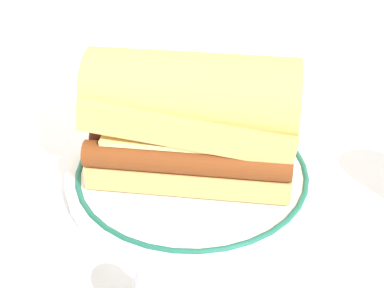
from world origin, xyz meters
TOP-DOWN VIEW (x-y plane):
  - ground_plane at (0.00, 0.00)m, footprint 1.50×1.50m
  - plate at (0.02, -0.02)m, footprint 0.27×0.27m
  - sausage_sandwich at (0.02, -0.02)m, footprint 0.23×0.18m

SIDE VIEW (x-z plane):
  - ground_plane at x=0.00m, z-range 0.00..0.00m
  - plate at x=0.02m, z-range 0.00..0.02m
  - sausage_sandwich at x=0.02m, z-range 0.01..0.14m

